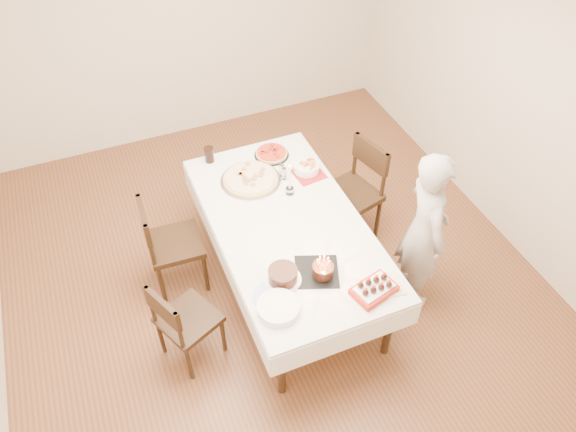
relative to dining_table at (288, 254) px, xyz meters
name	(u,v)px	position (x,y,z in m)	size (l,w,h in m)	color
floor	(273,281)	(-0.12, 0.07, -0.38)	(5.00, 5.00, 0.00)	#57351E
wall_back	(180,18)	(-0.12, 2.57, 0.98)	(4.50, 0.04, 2.70)	beige
wall_right	(522,97)	(2.13, 0.07, 0.98)	(0.04, 5.00, 2.70)	beige
dining_table	(288,254)	(0.00, 0.00, 0.00)	(1.14, 2.14, 0.75)	white
chair_right_savory	(350,195)	(0.75, 0.34, 0.12)	(0.51, 0.51, 0.99)	black
chair_left_savory	(175,244)	(-0.86, 0.39, 0.09)	(0.48, 0.48, 0.94)	black
chair_left_dessert	(189,319)	(-0.95, -0.35, 0.05)	(0.44, 0.44, 0.85)	black
person	(424,230)	(0.96, -0.48, 0.37)	(0.54, 0.36, 1.49)	#A9A59F
pizza_white	(251,179)	(-0.10, 0.59, 0.40)	(0.52, 0.52, 0.04)	beige
pizza_pepperoni	(272,153)	(0.19, 0.85, 0.40)	(0.31, 0.31, 0.04)	red
red_placemat	(309,174)	(0.40, 0.48, 0.38)	(0.25, 0.25, 0.01)	#B21E1E
pasta_bowl	(307,167)	(0.39, 0.53, 0.42)	(0.23, 0.23, 0.07)	white
taper_candle	(290,179)	(0.15, 0.32, 0.53)	(0.07, 0.07, 0.32)	white
shaker_pair	(284,174)	(0.17, 0.51, 0.43)	(0.10, 0.10, 0.12)	white
cola_glass	(209,155)	(-0.35, 0.98, 0.45)	(0.08, 0.08, 0.15)	black
layer_cake	(283,275)	(-0.26, -0.52, 0.43)	(0.27, 0.27, 0.11)	#33160C
cake_board	(317,272)	(0.00, -0.54, 0.38)	(0.32, 0.32, 0.01)	black
birthday_cake	(323,267)	(0.03, -0.59, 0.46)	(0.16, 0.16, 0.15)	#34170E
strawberry_box	(374,289)	(0.30, -0.87, 0.41)	(0.31, 0.20, 0.08)	#A21E12
box_lid	(381,287)	(0.36, -0.85, 0.38)	(0.31, 0.21, 0.03)	beige
plate_stack	(278,308)	(-0.38, -0.75, 0.41)	(0.30, 0.30, 0.06)	white
china_plate	(270,296)	(-0.40, -0.62, 0.38)	(0.24, 0.24, 0.01)	white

